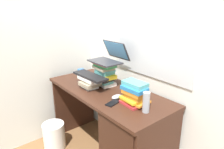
{
  "coord_description": "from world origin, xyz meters",
  "views": [
    {
      "loc": [
        1.5,
        -1.15,
        1.57
      ],
      "look_at": [
        0.07,
        0.01,
        0.96
      ],
      "focal_mm": 32.75,
      "sensor_mm": 36.0,
      "label": 1
    }
  ],
  "objects_px": {
    "book_stack_tall": "(105,74)",
    "cell_phone": "(113,103)",
    "desk": "(129,138)",
    "book_stack_keyboard_riser": "(90,82)",
    "keyboard": "(90,76)",
    "mug": "(81,73)",
    "computer_mouse": "(117,97)",
    "laptop": "(109,57)",
    "book_stack_side": "(135,94)",
    "water_bottle": "(146,102)",
    "wastebasket": "(54,136)"
  },
  "relations": [
    {
      "from": "desk",
      "to": "laptop",
      "type": "relative_size",
      "value": 4.1
    },
    {
      "from": "desk",
      "to": "laptop",
      "type": "distance_m",
      "value": 0.82
    },
    {
      "from": "laptop",
      "to": "computer_mouse",
      "type": "relative_size",
      "value": 3.27
    },
    {
      "from": "book_stack_tall",
      "to": "computer_mouse",
      "type": "relative_size",
      "value": 2.42
    },
    {
      "from": "laptop",
      "to": "keyboard",
      "type": "xyz_separation_m",
      "value": [
        -0.04,
        -0.22,
        -0.17
      ]
    },
    {
      "from": "mug",
      "to": "computer_mouse",
      "type": "bearing_deg",
      "value": -5.95
    },
    {
      "from": "computer_mouse",
      "to": "cell_phone",
      "type": "xyz_separation_m",
      "value": [
        0.05,
        -0.09,
        -0.01
      ]
    },
    {
      "from": "water_bottle",
      "to": "book_stack_side",
      "type": "bearing_deg",
      "value": 169.92
    },
    {
      "from": "wastebasket",
      "to": "cell_phone",
      "type": "bearing_deg",
      "value": 19.0
    },
    {
      "from": "cell_phone",
      "to": "laptop",
      "type": "bearing_deg",
      "value": 130.86
    },
    {
      "from": "mug",
      "to": "water_bottle",
      "type": "xyz_separation_m",
      "value": [
        1.07,
        -0.05,
        0.04
      ]
    },
    {
      "from": "laptop",
      "to": "desk",
      "type": "bearing_deg",
      "value": -18.19
    },
    {
      "from": "book_stack_tall",
      "to": "keyboard",
      "type": "distance_m",
      "value": 0.16
    },
    {
      "from": "mug",
      "to": "cell_phone",
      "type": "height_order",
      "value": "mug"
    },
    {
      "from": "computer_mouse",
      "to": "wastebasket",
      "type": "bearing_deg",
      "value": -153.56
    },
    {
      "from": "book_stack_side",
      "to": "computer_mouse",
      "type": "height_order",
      "value": "book_stack_side"
    },
    {
      "from": "laptop",
      "to": "keyboard",
      "type": "height_order",
      "value": "laptop"
    },
    {
      "from": "book_stack_keyboard_riser",
      "to": "desk",
      "type": "bearing_deg",
      "value": 7.37
    },
    {
      "from": "desk",
      "to": "keyboard",
      "type": "distance_m",
      "value": 0.7
    },
    {
      "from": "book_stack_side",
      "to": "laptop",
      "type": "bearing_deg",
      "value": 165.05
    },
    {
      "from": "book_stack_side",
      "to": "mug",
      "type": "height_order",
      "value": "book_stack_side"
    },
    {
      "from": "book_stack_tall",
      "to": "wastebasket",
      "type": "distance_m",
      "value": 0.95
    },
    {
      "from": "computer_mouse",
      "to": "water_bottle",
      "type": "height_order",
      "value": "water_bottle"
    },
    {
      "from": "desk",
      "to": "book_stack_side",
      "type": "bearing_deg",
      "value": 27.78
    },
    {
      "from": "book_stack_keyboard_riser",
      "to": "laptop",
      "type": "distance_m",
      "value": 0.33
    },
    {
      "from": "wastebasket",
      "to": "laptop",
      "type": "bearing_deg",
      "value": 56.08
    },
    {
      "from": "laptop",
      "to": "keyboard",
      "type": "bearing_deg",
      "value": -99.51
    },
    {
      "from": "laptop",
      "to": "wastebasket",
      "type": "distance_m",
      "value": 1.12
    },
    {
      "from": "keyboard",
      "to": "mug",
      "type": "distance_m",
      "value": 0.39
    },
    {
      "from": "laptop",
      "to": "book_stack_tall",
      "type": "bearing_deg",
      "value": -91.33
    },
    {
      "from": "keyboard",
      "to": "computer_mouse",
      "type": "height_order",
      "value": "keyboard"
    },
    {
      "from": "cell_phone",
      "to": "book_stack_keyboard_riser",
      "type": "bearing_deg",
      "value": 158.97
    },
    {
      "from": "book_stack_keyboard_riser",
      "to": "book_stack_side",
      "type": "relative_size",
      "value": 1.05
    },
    {
      "from": "desk",
      "to": "book_stack_keyboard_riser",
      "type": "xyz_separation_m",
      "value": [
        -0.51,
        -0.07,
        0.42
      ]
    },
    {
      "from": "keyboard",
      "to": "cell_phone",
      "type": "distance_m",
      "value": 0.45
    },
    {
      "from": "desk",
      "to": "book_stack_keyboard_riser",
      "type": "bearing_deg",
      "value": -172.63
    },
    {
      "from": "book_stack_tall",
      "to": "keyboard",
      "type": "relative_size",
      "value": 0.6
    },
    {
      "from": "computer_mouse",
      "to": "wastebasket",
      "type": "xyz_separation_m",
      "value": [
        -0.7,
        -0.35,
        -0.64
      ]
    },
    {
      "from": "book_stack_keyboard_riser",
      "to": "water_bottle",
      "type": "bearing_deg",
      "value": 4.71
    },
    {
      "from": "laptop",
      "to": "cell_phone",
      "type": "distance_m",
      "value": 0.56
    },
    {
      "from": "laptop",
      "to": "wastebasket",
      "type": "xyz_separation_m",
      "value": [
        -0.36,
        -0.53,
        -0.92
      ]
    },
    {
      "from": "book_stack_side",
      "to": "water_bottle",
      "type": "distance_m",
      "value": 0.16
    },
    {
      "from": "computer_mouse",
      "to": "mug",
      "type": "xyz_separation_m",
      "value": [
        -0.74,
        0.08,
        0.03
      ]
    },
    {
      "from": "water_bottle",
      "to": "wastebasket",
      "type": "relative_size",
      "value": 0.55
    },
    {
      "from": "book_stack_tall",
      "to": "computer_mouse",
      "type": "xyz_separation_m",
      "value": [
        0.34,
        -0.12,
        -0.11
      ]
    },
    {
      "from": "book_stack_side",
      "to": "water_bottle",
      "type": "xyz_separation_m",
      "value": [
        0.16,
        -0.03,
        -0.01
      ]
    },
    {
      "from": "desk",
      "to": "book_stack_keyboard_riser",
      "type": "distance_m",
      "value": 0.66
    },
    {
      "from": "book_stack_tall",
      "to": "cell_phone",
      "type": "xyz_separation_m",
      "value": [
        0.39,
        -0.21,
        -0.12
      ]
    },
    {
      "from": "book_stack_side",
      "to": "keyboard",
      "type": "height_order",
      "value": "book_stack_side"
    },
    {
      "from": "mug",
      "to": "water_bottle",
      "type": "distance_m",
      "value": 1.07
    }
  ]
}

